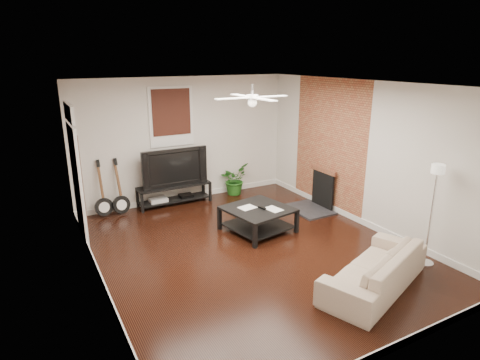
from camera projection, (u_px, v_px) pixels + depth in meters
name	position (u px, v px, depth m)	size (l,w,h in m)	color
room	(252.00, 172.00, 6.65)	(5.01, 6.01, 2.81)	black
brick_accent	(329.00, 145.00, 8.63)	(0.02, 2.20, 2.80)	#9E4D32
fireplace	(316.00, 189.00, 8.77)	(0.80, 1.10, 0.92)	black
window_back	(171.00, 117.00, 8.84)	(1.00, 0.06, 1.30)	black
door_left	(77.00, 172.00, 7.16)	(0.08, 1.00, 2.50)	white
tv_stand	(175.00, 194.00, 9.15)	(1.64, 0.44, 0.46)	black
tv	(173.00, 166.00, 8.97)	(1.47, 0.19, 0.85)	black
coffee_table	(258.00, 219.00, 7.74)	(1.11, 1.11, 0.47)	black
sofa	(375.00, 268.00, 5.82)	(2.04, 0.80, 0.60)	tan
floor_lamp	(431.00, 216.00, 6.32)	(0.27, 0.27, 1.67)	silver
potted_plant	(234.00, 179.00, 9.79)	(0.67, 0.58, 0.74)	#215F1B
guitar_left	(102.00, 189.00, 8.30)	(0.37, 0.26, 1.21)	black
guitar_right	(120.00, 187.00, 8.44)	(0.37, 0.26, 1.21)	black
ceiling_fan	(252.00, 97.00, 6.30)	(1.24, 1.24, 0.32)	white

